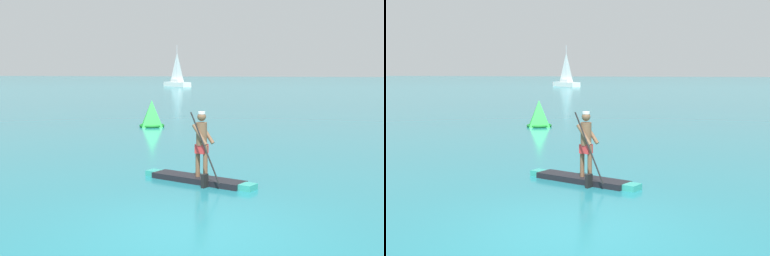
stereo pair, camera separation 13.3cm
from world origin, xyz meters
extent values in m
plane|color=#1E727F|center=(0.00, 0.00, 0.00)|extent=(440.00, 440.00, 0.00)
cube|color=black|center=(-0.77, 3.66, 0.07)|extent=(2.51, 1.42, 0.14)
cube|color=teal|center=(0.53, 3.15, 0.07)|extent=(0.43, 0.48, 0.14)
cube|color=teal|center=(-2.07, 4.17, 0.07)|extent=(0.41, 0.43, 0.14)
cylinder|color=brown|center=(-0.57, 3.58, 0.53)|extent=(0.11, 0.11, 0.79)
cylinder|color=brown|center=(-0.78, 3.66, 0.53)|extent=(0.11, 0.11, 0.79)
cube|color=red|center=(-0.67, 3.62, 0.84)|extent=(0.32, 0.30, 0.22)
cylinder|color=brown|center=(-0.67, 3.62, 1.20)|extent=(0.26, 0.26, 0.55)
sphere|color=brown|center=(-0.67, 3.62, 1.61)|extent=(0.21, 0.21, 0.21)
cylinder|color=white|center=(-0.67, 3.62, 1.71)|extent=(0.18, 0.18, 0.06)
cylinder|color=brown|center=(-0.57, 3.75, 1.20)|extent=(0.42, 0.23, 0.52)
cylinder|color=brown|center=(-0.68, 3.46, 1.20)|extent=(0.42, 0.23, 0.52)
cylinder|color=black|center=(-0.48, 3.14, 0.94)|extent=(0.78, 0.34, 1.62)
cube|color=black|center=(-0.48, 3.14, 0.16)|extent=(0.15, 0.22, 0.32)
pyramid|color=green|center=(-5.80, 15.01, 0.64)|extent=(1.31, 1.31, 1.29)
torus|color=#167226|center=(-5.80, 15.01, 0.06)|extent=(1.22, 1.22, 0.12)
cube|color=white|center=(-21.45, 74.43, 0.39)|extent=(5.72, 5.28, 0.78)
cylinder|color=#B2B2B7|center=(-21.45, 74.43, 3.88)|extent=(0.12, 0.12, 6.19)
pyramid|color=white|center=(-21.45, 74.43, 3.34)|extent=(2.20, 1.86, 4.92)
cube|color=silver|center=(-21.45, 74.43, 1.01)|extent=(2.41, 2.31, 0.47)
camera|label=1|loc=(2.05, -8.10, 2.72)|focal=47.15mm
camera|label=2|loc=(2.18, -8.07, 2.72)|focal=47.15mm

